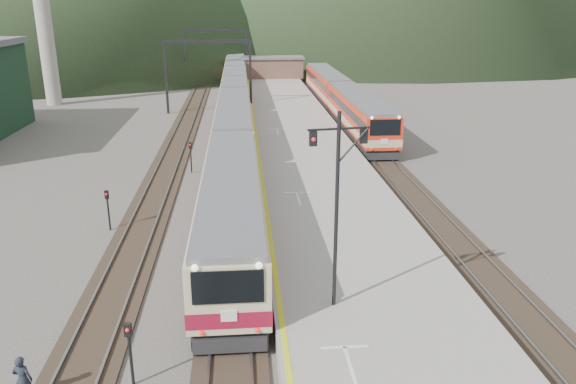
{
  "coord_description": "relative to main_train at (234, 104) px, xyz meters",
  "views": [
    {
      "loc": [
        0.58,
        -8.49,
        11.79
      ],
      "look_at": [
        3.05,
        20.39,
        2.0
      ],
      "focal_mm": 35.0,
      "sensor_mm": 36.0,
      "label": 1
    }
  ],
  "objects": [
    {
      "name": "platform",
      "position": [
        5.6,
        -10.61,
        -1.53
      ],
      "size": [
        8.0,
        100.0,
        1.0
      ],
      "primitive_type": "cube",
      "color": "gray",
      "rests_on": "ground"
    },
    {
      "name": "short_signal_c",
      "position": [
        -6.69,
        -27.98,
        -0.56
      ],
      "size": [
        0.26,
        0.22,
        2.27
      ],
      "color": "black",
      "rests_on": "ground"
    },
    {
      "name": "main_train",
      "position": [
        0.0,
        0.0,
        0.0
      ],
      "size": [
        2.94,
        80.65,
        3.59
      ],
      "color": "tan",
      "rests_on": "track_main"
    },
    {
      "name": "short_signal_b",
      "position": [
        -3.1,
        -17.27,
        -0.56
      ],
      "size": [
        0.25,
        0.2,
        2.27
      ],
      "color": "black",
      "rests_on": "ground"
    },
    {
      "name": "gantry_far",
      "position": [
        -2.85,
        31.39,
        3.56
      ],
      "size": [
        9.55,
        0.25,
        8.0
      ],
      "color": "black",
      "rests_on": "ground"
    },
    {
      "name": "worker",
      "position": [
        -6.31,
        -42.0,
        -1.21
      ],
      "size": [
        0.63,
        0.45,
        1.64
      ],
      "primitive_type": "imported",
      "rotation": [
        0.0,
        0.0,
        3.04
      ],
      "color": "#1C222B",
      "rests_on": "ground"
    },
    {
      "name": "track_second",
      "position": [
        11.5,
        -8.61,
        -1.96
      ],
      "size": [
        2.6,
        200.0,
        0.23
      ],
      "color": "black",
      "rests_on": "ground"
    },
    {
      "name": "track_far",
      "position": [
        -5.0,
        -8.61,
        -1.96
      ],
      "size": [
        2.6,
        200.0,
        0.23
      ],
      "color": "black",
      "rests_on": "ground"
    },
    {
      "name": "short_signal_a",
      "position": [
        -3.13,
        -41.43,
        -0.56
      ],
      "size": [
        0.24,
        0.2,
        2.27
      ],
      "color": "black",
      "rests_on": "ground"
    },
    {
      "name": "gantry_near",
      "position": [
        -2.85,
        6.39,
        3.56
      ],
      "size": [
        9.55,
        0.25,
        8.0
      ],
      "color": "black",
      "rests_on": "ground"
    },
    {
      "name": "station_shed",
      "position": [
        5.6,
        29.39,
        0.54
      ],
      "size": [
        9.4,
        4.4,
        3.1
      ],
      "color": "brown",
      "rests_on": "platform"
    },
    {
      "name": "signal_mast",
      "position": [
        3.89,
        -38.62,
        3.44
      ],
      "size": [
        2.19,
        0.45,
        7.34
      ],
      "color": "black",
      "rests_on": "platform"
    },
    {
      "name": "track_main",
      "position": [
        0.0,
        -8.61,
        -1.96
      ],
      "size": [
        2.6,
        200.0,
        0.23
      ],
      "color": "black",
      "rests_on": "ground"
    },
    {
      "name": "second_train",
      "position": [
        11.5,
        3.47,
        -0.05
      ],
      "size": [
        2.86,
        38.95,
        3.49
      ],
      "color": "red",
      "rests_on": "track_second"
    }
  ]
}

